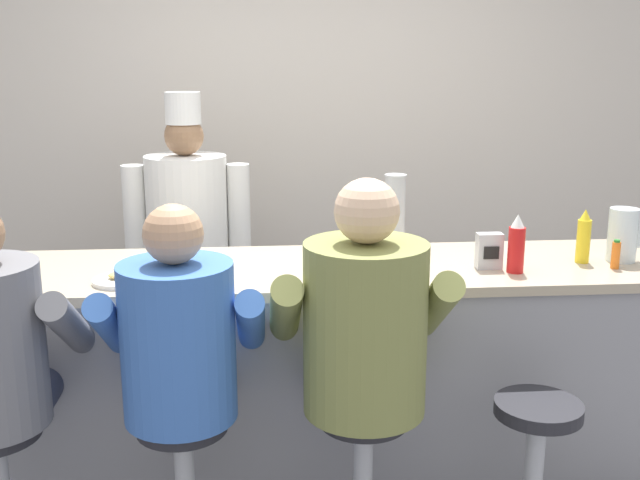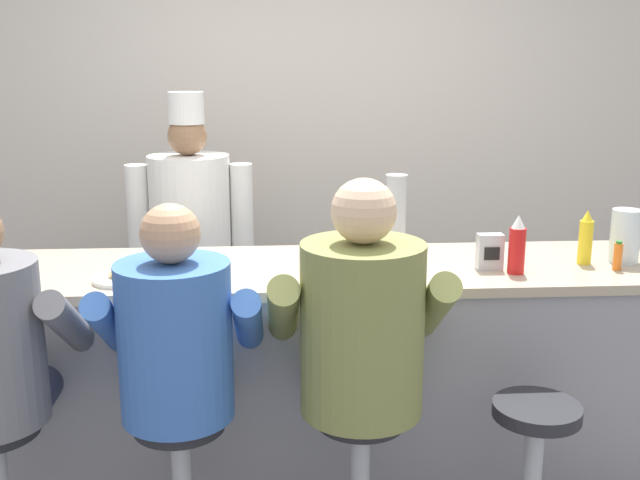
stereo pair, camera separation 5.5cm
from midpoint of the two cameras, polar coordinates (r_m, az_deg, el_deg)
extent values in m
cube|color=beige|center=(4.56, -0.64, 7.92)|extent=(10.00, 0.06, 2.70)
cube|color=gray|center=(3.31, 0.84, -10.31)|extent=(2.91, 0.69, 0.92)
cube|color=tan|center=(3.15, 0.87, -2.32)|extent=(2.97, 0.72, 0.04)
cylinder|color=red|center=(3.12, 15.25, -0.80)|extent=(0.07, 0.07, 0.19)
cone|color=white|center=(3.09, 15.39, 1.36)|extent=(0.05, 0.05, 0.05)
cylinder|color=yellow|center=(3.36, 20.00, -0.17)|extent=(0.06, 0.06, 0.19)
cone|color=yellow|center=(3.33, 20.17, 1.76)|extent=(0.05, 0.05, 0.05)
cylinder|color=orange|center=(3.31, 22.18, -1.19)|extent=(0.03, 0.03, 0.11)
cylinder|color=#287F2D|center=(3.30, 22.28, -0.16)|extent=(0.02, 0.02, 0.01)
cylinder|color=silver|center=(3.43, 22.66, 0.27)|extent=(0.12, 0.12, 0.23)
cylinder|color=white|center=(3.01, -14.39, -2.93)|extent=(0.22, 0.22, 0.02)
ellipsoid|color=#E0BC60|center=(3.01, -14.41, -2.52)|extent=(0.10, 0.08, 0.03)
cylinder|color=#4C7FB7|center=(2.92, -9.98, -2.91)|extent=(0.15, 0.15, 0.05)
torus|color=beige|center=(3.30, -22.47, -1.31)|extent=(0.07, 0.02, 0.07)
cylinder|color=#B7BABF|center=(3.27, 6.27, 1.76)|extent=(0.09, 0.09, 0.35)
cylinder|color=silver|center=(3.24, 6.35, 4.89)|extent=(0.10, 0.10, 0.01)
cube|color=silver|center=(3.16, 13.30, -0.87)|extent=(0.10, 0.06, 0.15)
cube|color=black|center=(3.13, 13.46, -1.02)|extent=(0.06, 0.01, 0.05)
cylinder|color=#33384C|center=(2.98, -20.19, -10.74)|extent=(0.15, 0.40, 0.15)
cylinder|color=slate|center=(2.76, -18.17, -6.01)|extent=(0.10, 0.43, 0.34)
cylinder|color=#232328|center=(2.72, -10.08, -13.47)|extent=(0.32, 0.32, 0.05)
cylinder|color=#33384C|center=(2.89, -11.64, -10.99)|extent=(0.15, 0.39, 0.15)
cylinder|color=#33384C|center=(2.87, -7.74, -11.01)|extent=(0.15, 0.39, 0.15)
cylinder|color=#3866B7|center=(2.60, -10.36, -7.58)|extent=(0.39, 0.39, 0.55)
cylinder|color=#3866B7|center=(2.73, -15.25, -6.18)|extent=(0.10, 0.42, 0.33)
cylinder|color=#3866B7|center=(2.67, -4.89, -6.14)|extent=(0.10, 0.42, 0.33)
sphere|color=tan|center=(2.49, -10.72, 0.49)|extent=(0.20, 0.20, 0.20)
cylinder|color=#232328|center=(2.72, 3.72, -13.24)|extent=(0.32, 0.32, 0.05)
cylinder|color=#33384C|center=(2.89, 1.04, -10.68)|extent=(0.16, 0.43, 0.16)
cylinder|color=#33384C|center=(2.91, 5.31, -10.53)|extent=(0.16, 0.43, 0.16)
cylinder|color=olive|center=(2.59, 3.83, -6.77)|extent=(0.43, 0.43, 0.60)
cylinder|color=olive|center=(2.67, -2.24, -5.40)|extent=(0.11, 0.46, 0.37)
cylinder|color=olive|center=(2.74, 9.12, -5.10)|extent=(0.11, 0.46, 0.37)
sphere|color=#DBB28E|center=(2.48, 3.99, 2.21)|extent=(0.22, 0.22, 0.22)
cylinder|color=#B2B5BA|center=(3.00, 16.36, -17.10)|extent=(0.07, 0.07, 0.56)
cylinder|color=#232328|center=(2.87, 16.73, -12.35)|extent=(0.32, 0.32, 0.05)
cube|color=#232328|center=(4.07, -9.08, -7.01)|extent=(0.32, 0.17, 0.76)
cube|color=white|center=(3.98, -9.23, -5.20)|extent=(0.29, 0.02, 0.46)
cylinder|color=white|center=(3.89, -9.45, 2.21)|extent=(0.41, 0.41, 0.57)
sphere|color=#8C6647|center=(3.83, -9.68, 7.84)|extent=(0.20, 0.20, 0.20)
cylinder|color=white|center=(3.82, -9.76, 9.89)|extent=(0.18, 0.18, 0.16)
cylinder|color=white|center=(3.93, -13.29, 2.09)|extent=(0.12, 0.12, 0.49)
cylinder|color=white|center=(3.87, -5.56, 2.24)|extent=(0.12, 0.12, 0.49)
camera|label=1|loc=(0.03, -89.49, 0.12)|focal=42.00mm
camera|label=2|loc=(0.03, 90.51, -0.12)|focal=42.00mm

